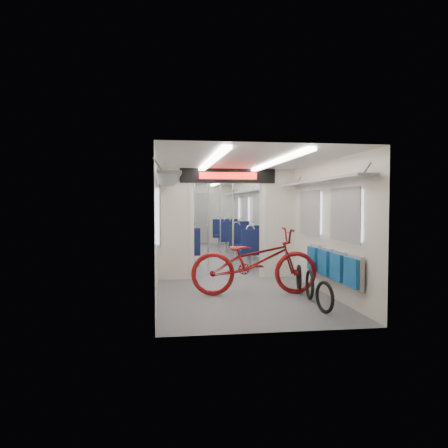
% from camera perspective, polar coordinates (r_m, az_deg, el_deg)
% --- Properties ---
extents(carriage, '(12.00, 12.02, 2.31)m').
position_cam_1_polar(carriage, '(10.92, -0.93, 2.30)').
color(carriage, '#515456').
rests_on(carriage, ground).
extents(bicycle, '(2.21, 0.83, 1.15)m').
position_cam_1_polar(bicycle, '(7.56, 4.02, -4.88)').
color(bicycle, maroon).
rests_on(bicycle, ground).
extents(flip_bench, '(0.12, 2.09, 0.50)m').
position_cam_1_polar(flip_bench, '(7.30, 13.89, -5.20)').
color(flip_bench, gray).
rests_on(flip_bench, carriage).
extents(bike_hoop_a, '(0.14, 0.47, 0.47)m').
position_cam_1_polar(bike_hoop_a, '(6.48, 13.01, -9.51)').
color(bike_hoop_a, black).
rests_on(bike_hoop_a, ground).
extents(bike_hoop_b, '(0.11, 0.50, 0.50)m').
position_cam_1_polar(bike_hoop_b, '(7.33, 11.14, -7.96)').
color(bike_hoop_b, black).
rests_on(bike_hoop_b, ground).
extents(bike_hoop_c, '(0.15, 0.49, 0.48)m').
position_cam_1_polar(bike_hoop_c, '(7.93, 9.76, -7.18)').
color(bike_hoop_c, black).
rests_on(bike_hoop_c, ground).
extents(seat_bay_near_left, '(0.92, 2.10, 1.11)m').
position_cam_1_polar(seat_bay_near_left, '(11.26, -5.89, -2.56)').
color(seat_bay_near_left, '#0C1338').
rests_on(seat_bay_near_left, ground).
extents(seat_bay_near_right, '(0.89, 1.99, 1.07)m').
position_cam_1_polar(seat_bay_near_right, '(11.33, 3.64, -2.60)').
color(seat_bay_near_right, '#0C1338').
rests_on(seat_bay_near_right, ground).
extents(seat_bay_far_left, '(0.94, 2.23, 1.15)m').
position_cam_1_polar(seat_bay_far_left, '(14.90, -6.43, -1.24)').
color(seat_bay_far_left, '#0C1338').
rests_on(seat_bay_far_left, ground).
extents(seat_bay_far_right, '(0.93, 2.16, 1.12)m').
position_cam_1_polar(seat_bay_far_right, '(15.00, 0.73, -1.23)').
color(seat_bay_far_right, '#0C1338').
rests_on(seat_bay_far_right, ground).
extents(stanchion_near_left, '(0.04, 0.04, 2.30)m').
position_cam_1_polar(stanchion_near_left, '(10.04, -2.08, 0.26)').
color(stanchion_near_left, silver).
rests_on(stanchion_near_left, ground).
extents(stanchion_near_right, '(0.04, 0.04, 2.30)m').
position_cam_1_polar(stanchion_near_right, '(10.13, 1.19, 0.29)').
color(stanchion_near_right, silver).
rests_on(stanchion_near_right, ground).
extents(stanchion_far_left, '(0.04, 0.04, 2.30)m').
position_cam_1_polar(stanchion_far_left, '(12.91, -3.86, 0.79)').
color(stanchion_far_left, silver).
rests_on(stanchion_far_left, ground).
extents(stanchion_far_right, '(0.04, 0.04, 2.30)m').
position_cam_1_polar(stanchion_far_right, '(13.00, -0.49, 0.80)').
color(stanchion_far_right, silver).
rests_on(stanchion_far_right, ground).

